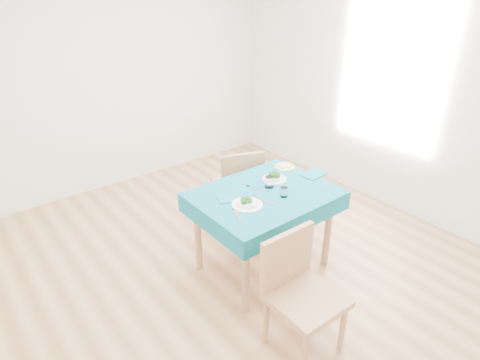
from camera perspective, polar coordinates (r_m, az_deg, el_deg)
room_shell at (r=3.10m, az=-0.00°, el=8.24°), size 4.02×4.52×2.73m
table at (r=3.50m, az=3.35°, el=-7.26°), size 1.13×0.86×0.76m
chair_near at (r=2.72m, az=9.62°, el=-14.34°), size 0.46×0.50×1.12m
chair_far at (r=4.09m, az=-0.47°, el=0.93°), size 0.58×0.61×1.11m
bowl_near at (r=3.10m, az=1.02°, el=-3.04°), size 0.24×0.24×0.07m
bowl_far at (r=3.50m, az=4.95°, el=0.50°), size 0.21×0.21×0.06m
fork_near at (r=2.99m, az=-0.40°, el=-4.93°), size 0.09×0.18×0.00m
knife_near at (r=3.18m, az=3.47°, el=-2.97°), size 0.04×0.23×0.00m
fork_far at (r=3.37m, az=2.24°, el=-1.15°), size 0.08×0.17×0.00m
knife_far at (r=3.67m, az=8.76°, el=1.05°), size 0.11×0.18×0.00m
napkin_near at (r=3.20m, az=-1.48°, el=-2.59°), size 0.22×0.19×0.01m
napkin_far at (r=3.65m, az=10.44°, el=0.81°), size 0.22×0.16×0.01m
tumbler_center at (r=3.37m, az=4.21°, el=-0.26°), size 0.08×0.08×0.10m
tumbler_side at (r=3.24m, az=6.26°, el=-1.71°), size 0.06×0.06×0.08m
side_plate at (r=3.76m, az=6.37°, el=1.89°), size 0.19×0.19×0.01m
bread_slice at (r=3.76m, az=6.37°, el=2.06°), size 0.10×0.10×0.01m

